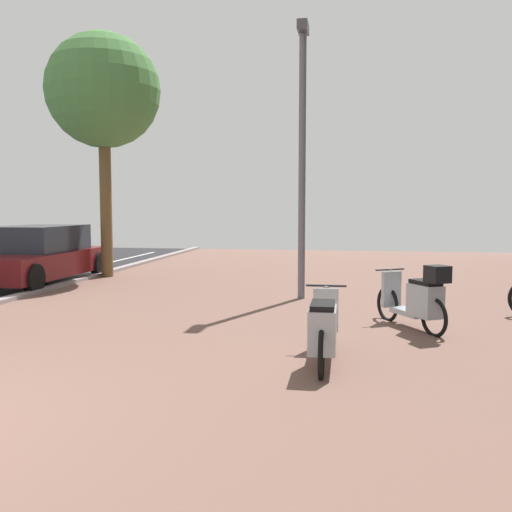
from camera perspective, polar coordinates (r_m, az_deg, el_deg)
scooter_near at (r=8.74m, az=15.94°, el=-4.17°), size 1.01×1.55×1.04m
scooter_mid at (r=6.64m, az=6.79°, el=-7.34°), size 0.52×1.90×0.86m
parked_car_far at (r=14.69m, az=-21.17°, el=0.03°), size 1.95×4.16×1.36m
lamp_post at (r=11.29m, az=4.67°, el=10.88°), size 0.20×0.52×5.34m
street_tree at (r=15.49m, az=-15.11°, el=15.64°), size 2.90×2.90×6.22m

